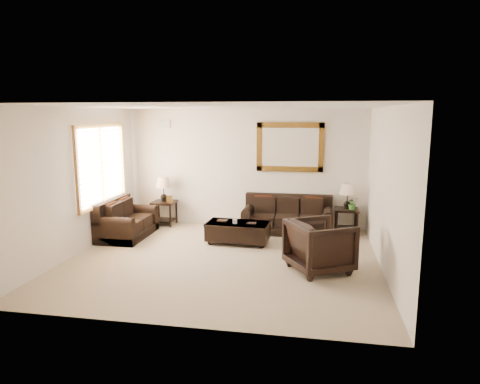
% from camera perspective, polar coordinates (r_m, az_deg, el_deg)
% --- Properties ---
extents(room, '(5.51, 5.01, 2.71)m').
position_cam_1_polar(room, '(7.44, -2.49, 0.86)').
color(room, gray).
rests_on(room, ground).
extents(window, '(0.07, 1.96, 1.66)m').
position_cam_1_polar(window, '(9.19, -17.91, 3.43)').
color(window, white).
rests_on(window, room).
extents(mirror, '(1.50, 0.06, 1.10)m').
position_cam_1_polar(mirror, '(9.67, 6.68, 5.95)').
color(mirror, '#462A0E').
rests_on(mirror, room).
extents(air_vent, '(0.25, 0.02, 0.18)m').
position_cam_1_polar(air_vent, '(10.26, -9.98, 8.90)').
color(air_vent, '#999999').
rests_on(air_vent, room).
extents(sofa, '(1.95, 0.84, 0.80)m').
position_cam_1_polar(sofa, '(9.56, 6.35, -3.57)').
color(sofa, black).
rests_on(sofa, room).
extents(loveseat, '(0.85, 1.44, 0.81)m').
position_cam_1_polar(loveseat, '(9.43, -15.09, -4.01)').
color(loveseat, black).
rests_on(loveseat, room).
extents(end_table_left, '(0.52, 0.52, 1.14)m').
position_cam_1_polar(end_table_left, '(10.15, -10.12, -0.24)').
color(end_table_left, black).
rests_on(end_table_left, room).
extents(end_table_right, '(0.51, 0.51, 1.11)m').
position_cam_1_polar(end_table_right, '(9.57, 14.10, -1.13)').
color(end_table_right, black).
rests_on(end_table_right, room).
extents(coffee_table, '(1.29, 0.74, 0.53)m').
position_cam_1_polar(coffee_table, '(8.67, -0.27, -5.12)').
color(coffee_table, black).
rests_on(coffee_table, room).
extents(armchair, '(1.20, 1.22, 0.94)m').
position_cam_1_polar(armchair, '(7.22, 10.60, -6.76)').
color(armchair, black).
rests_on(armchair, floor).
extents(potted_plant, '(0.25, 0.28, 0.22)m').
position_cam_1_polar(potted_plant, '(9.50, 14.78, -1.65)').
color(potted_plant, '#2D6021').
rests_on(potted_plant, end_table_right).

